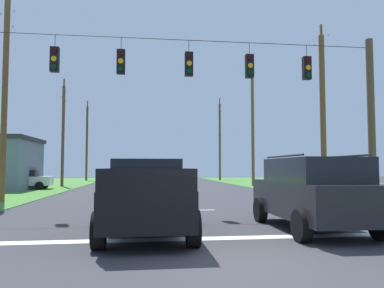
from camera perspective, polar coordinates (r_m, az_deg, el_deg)
The scene contains 17 objects.
ground_plane at distance 7.07m, azimuth 6.22°, elevation -17.68°, with size 120.00×120.00×0.00m, color #333338.
stop_bar_stripe at distance 9.36m, azimuth 2.74°, elevation -14.17°, with size 13.62×0.45×0.01m, color white.
lane_dash_0 at distance 15.25m, azimuth -1.19°, elevation -10.06°, with size 0.15×2.50×0.01m, color white.
lane_dash_1 at distance 22.13m, azimuth -3.07°, elevation -8.04°, with size 0.15×2.50×0.01m, color white.
lane_dash_2 at distance 28.76m, azimuth -4.02°, elevation -7.00°, with size 0.15×2.50×0.01m, color white.
overhead_signal_span at distance 14.69m, azimuth -1.50°, elevation 5.72°, with size 16.25×0.31×7.13m.
pickup_truck at distance 10.10m, azimuth -6.94°, elevation -7.86°, with size 2.28×5.40×1.95m.
suv_black at distance 10.95m, azimuth 17.80°, elevation -6.89°, with size 2.26×4.82×2.05m.
distant_car_crossing_white at distance 31.93m, azimuth -24.38°, elevation -4.94°, with size 4.38×2.18×1.52m.
distant_car_oncoming at distance 23.48m, azimuth 20.30°, elevation -5.64°, with size 2.33×4.45×1.52m.
distant_car_far_parked at distance 32.83m, azimuth 13.80°, elevation -5.11°, with size 2.31×4.44×1.52m.
utility_pole_mid_right at distance 23.32m, azimuth 19.31°, elevation 4.47°, with size 0.33×1.79×10.23m.
utility_pole_far_right at distance 35.38m, azimuth 9.24°, elevation 2.66°, with size 0.29×1.77×11.39m.
utility_pole_near_left at distance 50.38m, azimuth 4.26°, elevation 0.72°, with size 0.28×1.99×11.12m.
utility_pole_far_left at distance 21.42m, azimuth -26.63°, elevation 7.09°, with size 0.29×1.99×11.26m.
utility_pole_distant_right at distance 35.94m, azimuth -19.06°, elevation 1.73°, with size 0.26×1.97×9.83m.
utility_pole_distant_left at distance 50.90m, azimuth -15.74°, elevation 0.31°, with size 0.28×1.93×10.48m.
Camera 1 is at (-1.57, -6.68, 1.73)m, focal length 35.00 mm.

